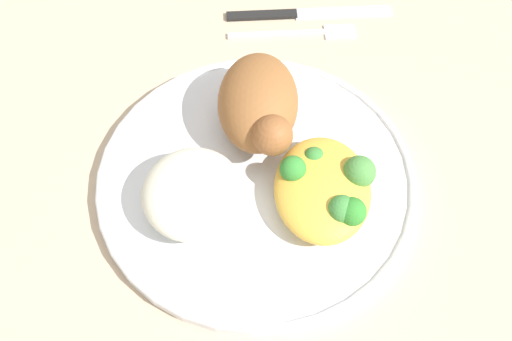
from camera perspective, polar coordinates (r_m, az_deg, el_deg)
The scene contains 7 objects.
ground_plane at distance 0.64m, azimuth 0.00°, elevation -1.21°, with size 2.00×2.00×0.00m, color #C7AE8F.
plate at distance 0.63m, azimuth 0.00°, elevation -0.84°, with size 0.30×0.30×0.01m.
roasted_chicken at distance 0.63m, azimuth 0.49°, elevation 5.60°, with size 0.12×0.08×0.06m.
rice_pile at distance 0.59m, azimuth -5.40°, elevation -1.94°, with size 0.10×0.09×0.04m, color silver.
mac_cheese_with_broccoli at distance 0.60m, azimuth 5.96°, elevation -1.50°, with size 0.11×0.09×0.04m.
fork at distance 0.76m, azimuth 3.75°, elevation 11.61°, with size 0.03×0.14×0.01m.
knife at distance 0.78m, azimuth 3.27°, elevation 13.21°, with size 0.03×0.19×0.01m.
Camera 1 is at (0.34, 0.01, 0.54)m, focal length 47.08 mm.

